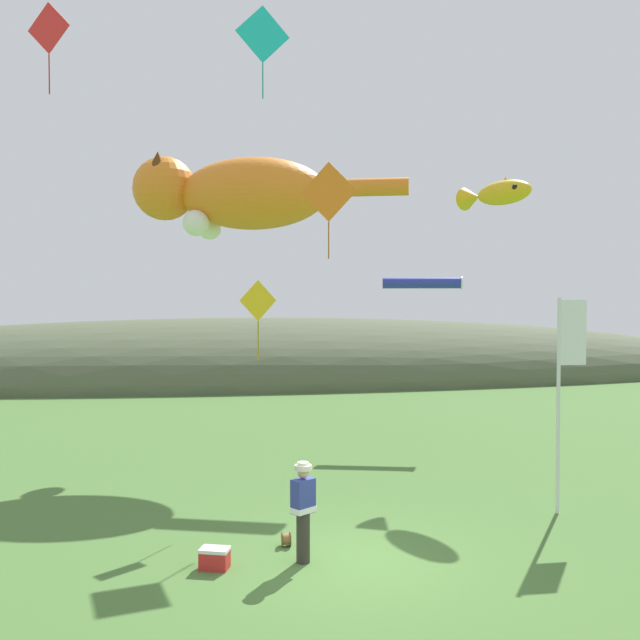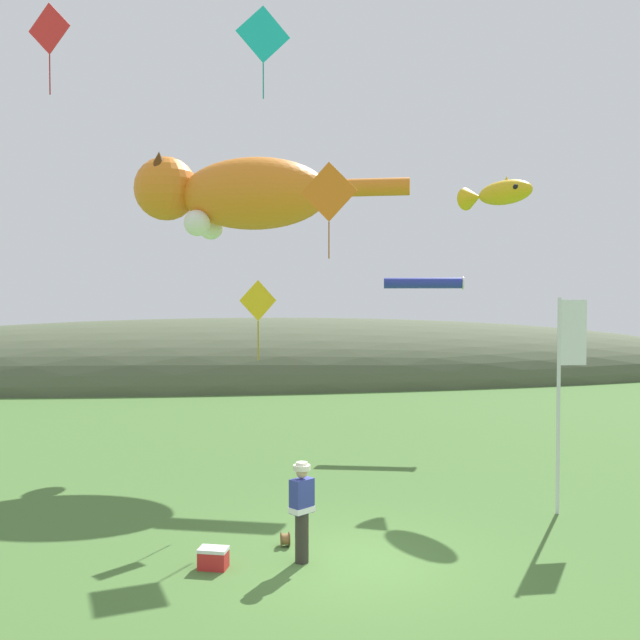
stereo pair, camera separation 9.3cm
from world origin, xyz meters
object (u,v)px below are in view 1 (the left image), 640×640
kite_fish_windsock (496,194)px  kite_diamond_gold (258,302)px  kite_spool (286,539)px  festival_attendant (303,509)px  picnic_cooler (215,558)px  festival_banner_pole (565,372)px  kite_tube_streamer (423,283)px  kite_diamond_red (49,29)px  kite_giant_cat (234,194)px  kite_diamond_orange (329,192)px  kite_diamond_teal (263,35)px

kite_fish_windsock → kite_diamond_gold: (-7.02, -3.23, -3.05)m
kite_spool → kite_diamond_gold: kite_diamond_gold is taller
festival_attendant → kite_fish_windsock: bearing=47.7°
picnic_cooler → festival_banner_pole: bearing=15.3°
picnic_cooler → kite_tube_streamer: size_ratio=0.21×
kite_spool → festival_banner_pole: size_ratio=0.06×
festival_attendant → kite_diamond_red: kite_diamond_red is taller
kite_giant_cat → kite_diamond_orange: bearing=-67.9°
festival_attendant → kite_giant_cat: bearing=94.8°
kite_tube_streamer → kite_diamond_red: 13.48m
kite_fish_windsock → kite_diamond_teal: 7.77m
festival_banner_pole → kite_giant_cat: kite_giant_cat is taller
kite_diamond_orange → festival_attendant: bearing=-104.5°
festival_attendant → kite_giant_cat: size_ratio=0.21×
kite_spool → kite_giant_cat: size_ratio=0.03×
festival_attendant → kite_diamond_orange: bearing=75.5°
picnic_cooler → festival_banner_pole: 8.26m
kite_diamond_orange → kite_diamond_gold: (-1.79, -1.02, -2.66)m
picnic_cooler → kite_diamond_teal: 12.82m
kite_spool → festival_attendant: bearing=-76.1°
kite_diamond_red → festival_attendant: bearing=-42.6°
kite_spool → kite_diamond_teal: kite_diamond_teal is taller
kite_tube_streamer → kite_fish_windsock: bearing=-74.5°
festival_attendant → kite_diamond_teal: bearing=92.2°
kite_tube_streamer → kite_diamond_gold: (-5.99, -6.92, -0.57)m
festival_attendant → kite_diamond_red: size_ratio=0.86×
kite_fish_windsock → festival_banner_pole: bearing=-96.3°
festival_banner_pole → kite_tube_streamer: bearing=92.9°
kite_giant_cat → kite_diamond_red: (-4.32, -5.40, 2.86)m
kite_spool → picnic_cooler: size_ratio=0.47×
kite_diamond_teal → kite_diamond_red: size_ratio=1.14×
festival_attendant → kite_diamond_orange: 8.07m
kite_diamond_teal → kite_fish_windsock: bearing=8.7°
kite_fish_windsock → kite_diamond_red: (-11.67, -2.40, 3.11)m
festival_banner_pole → kite_diamond_gold: bearing=163.3°
picnic_cooler → festival_banner_pole: size_ratio=0.12×
festival_banner_pole → kite_diamond_orange: 6.91m
festival_attendant → kite_diamond_gold: 5.35m
kite_spool → picnic_cooler: bearing=-145.7°
kite_tube_streamer → kite_diamond_gold: kite_tube_streamer is taller
kite_giant_cat → kite_diamond_orange: (2.12, -5.21, -0.64)m
kite_diamond_orange → kite_diamond_gold: 3.36m
kite_tube_streamer → kite_diamond_teal: size_ratio=1.14×
festival_attendant → kite_diamond_teal: kite_diamond_teal is taller
kite_spool → kite_diamond_red: (-4.96, 3.90, 10.58)m
festival_attendant → kite_diamond_gold: kite_diamond_gold is taller
kite_fish_windsock → kite_diamond_orange: size_ratio=1.12×
kite_diamond_red → kite_spool: bearing=-38.2°
festival_banner_pole → picnic_cooler: bearing=-164.7°
kite_fish_windsock → kite_tube_streamer: kite_fish_windsock is taller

